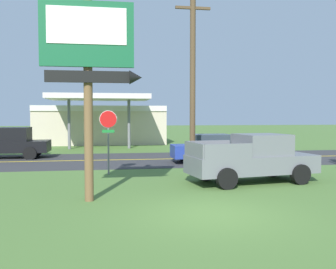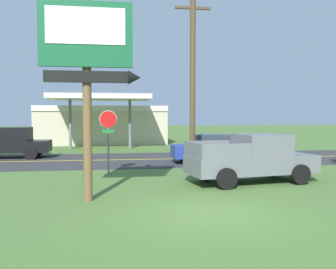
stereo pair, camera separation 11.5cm
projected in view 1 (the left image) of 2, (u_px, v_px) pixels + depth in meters
name	position (u px, v px, depth m)	size (l,w,h in m)	color
ground_plane	(213.00, 214.00, 10.33)	(180.00, 180.00, 0.00)	#4C7033
road_asphalt	(156.00, 159.00, 23.16)	(140.00, 8.00, 0.02)	#333335
road_centre_line	(156.00, 159.00, 23.16)	(126.00, 0.20, 0.01)	gold
motel_sign	(90.00, 58.00, 11.62)	(3.12, 0.54, 6.53)	brown
stop_sign	(108.00, 131.00, 17.21)	(0.80, 0.08, 2.95)	slate
utility_pole	(193.00, 71.00, 17.32)	(1.82, 0.26, 8.94)	brown
gas_station	(101.00, 123.00, 36.10)	(12.00, 11.50, 4.40)	beige
pickup_grey_parked_on_lawn	(253.00, 159.00, 15.24)	(5.44, 2.84, 1.96)	slate
pickup_black_on_road	(7.00, 143.00, 23.68)	(5.20, 2.24, 1.96)	black
car_blue_near_lane	(209.00, 148.00, 21.58)	(4.20, 2.00, 1.64)	#233893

